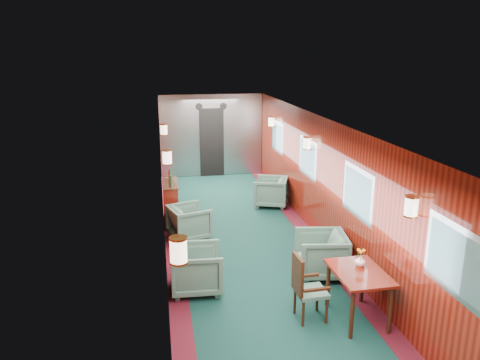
{
  "coord_description": "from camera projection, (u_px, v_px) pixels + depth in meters",
  "views": [
    {
      "loc": [
        -1.54,
        -7.55,
        3.59
      ],
      "look_at": [
        0.0,
        1.12,
        1.15
      ],
      "focal_mm": 35.0,
      "sensor_mm": 36.0,
      "label": 1
    }
  ],
  "objects": [
    {
      "name": "room",
      "position": [
        251.0,
        170.0,
        7.94
      ],
      "size": [
        12.0,
        12.1,
        2.4
      ],
      "color": "#0D312A",
      "rests_on": "ground"
    },
    {
      "name": "bulkhead",
      "position": [
        211.0,
        136.0,
        13.67
      ],
      "size": [
        2.98,
        0.17,
        2.39
      ],
      "color": "#9FA2A6",
      "rests_on": "ground"
    },
    {
      "name": "windows_right",
      "position": [
        329.0,
        173.0,
        8.48
      ],
      "size": [
        0.02,
        8.6,
        0.8
      ],
      "color": "silver",
      "rests_on": "ground"
    },
    {
      "name": "wall_sconces",
      "position": [
        245.0,
        154.0,
        8.44
      ],
      "size": [
        2.97,
        7.97,
        0.25
      ],
      "color": "#FFEEC6",
      "rests_on": "ground"
    },
    {
      "name": "dining_table",
      "position": [
        359.0,
        279.0,
        6.33
      ],
      "size": [
        0.69,
        0.97,
        0.72
      ],
      "rotation": [
        0.0,
        0.0,
        0.02
      ],
      "color": "maroon",
      "rests_on": "ground"
    },
    {
      "name": "side_chair",
      "position": [
        305.0,
        285.0,
        6.35
      ],
      "size": [
        0.45,
        0.47,
        0.95
      ],
      "rotation": [
        0.0,
        0.0,
        0.05
      ],
      "color": "#1B4139",
      "rests_on": "ground"
    },
    {
      "name": "credenza",
      "position": [
        171.0,
        202.0,
        10.0
      ],
      "size": [
        0.31,
        1.0,
        1.17
      ],
      "color": "maroon",
      "rests_on": "ground"
    },
    {
      "name": "flower_vase",
      "position": [
        360.0,
        261.0,
        6.45
      ],
      "size": [
        0.17,
        0.17,
        0.15
      ],
      "primitive_type": "imported",
      "rotation": [
        0.0,
        0.0,
        0.26
      ],
      "color": "white",
      "rests_on": "dining_table"
    },
    {
      "name": "armchair_left_near",
      "position": [
        197.0,
        269.0,
        7.17
      ],
      "size": [
        0.81,
        0.79,
        0.71
      ],
      "primitive_type": "imported",
      "rotation": [
        0.0,
        0.0,
        1.52
      ],
      "color": "#1B4139",
      "rests_on": "ground"
    },
    {
      "name": "armchair_left_far",
      "position": [
        189.0,
        222.0,
        9.19
      ],
      "size": [
        0.92,
        0.91,
        0.67
      ],
      "primitive_type": "imported",
      "rotation": [
        0.0,
        0.0,
        1.88
      ],
      "color": "#1B4139",
      "rests_on": "ground"
    },
    {
      "name": "armchair_right_near",
      "position": [
        321.0,
        254.0,
        7.66
      ],
      "size": [
        0.91,
        0.89,
        0.73
      ],
      "primitive_type": "imported",
      "rotation": [
        0.0,
        0.0,
        -1.72
      ],
      "color": "#1B4139",
      "rests_on": "ground"
    },
    {
      "name": "armchair_right_far",
      "position": [
        271.0,
        192.0,
        11.14
      ],
      "size": [
        0.96,
        0.94,
        0.69
      ],
      "primitive_type": "imported",
      "rotation": [
        0.0,
        0.0,
        -1.91
      ],
      "color": "#1B4139",
      "rests_on": "ground"
    }
  ]
}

